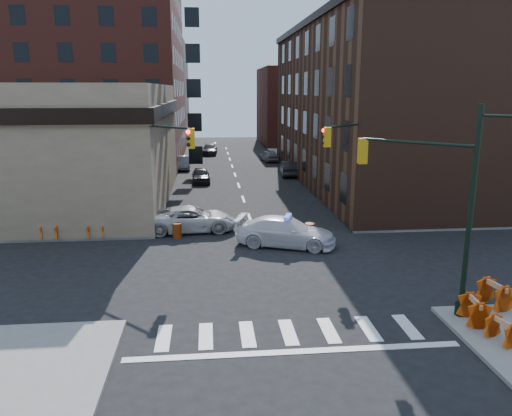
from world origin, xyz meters
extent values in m
plane|color=black|center=(0.00, 0.00, 0.00)|extent=(140.00, 140.00, 0.00)
cube|color=gray|center=(-23.00, 32.75, 0.07)|extent=(34.00, 54.50, 0.15)
cube|color=gray|center=(23.00, 32.75, 0.07)|extent=(34.00, 54.50, 0.15)
cube|color=#968162|center=(-17.00, 16.50, 4.50)|extent=(22.00, 22.00, 9.00)
cube|color=maroon|center=(-18.50, 40.00, 12.00)|extent=(25.00, 25.00, 24.00)
cube|color=#482A1D|center=(13.00, 22.50, 7.00)|extent=(14.00, 34.00, 14.00)
cube|color=brown|center=(-16.00, 62.00, 8.00)|extent=(20.00, 18.00, 16.00)
cube|color=maroon|center=(14.00, 58.00, 6.00)|extent=(16.00, 16.00, 12.00)
cylinder|color=black|center=(6.80, -6.30, 4.15)|extent=(0.20, 0.20, 8.00)
cylinder|color=black|center=(6.80, -6.30, 0.40)|extent=(0.44, 0.44, 0.50)
cylinder|color=black|center=(5.21, -4.71, 6.65)|extent=(3.27, 3.27, 0.12)
cube|color=#BF8C0C|center=(3.62, -3.12, 6.15)|extent=(0.35, 0.35, 1.05)
sphere|color=#FF0C05|center=(3.77, -2.96, 6.50)|extent=(0.22, 0.22, 0.22)
sphere|color=black|center=(3.77, -2.96, 6.17)|extent=(0.22, 0.22, 0.22)
sphere|color=black|center=(3.77, -2.96, 5.84)|extent=(0.22, 0.22, 0.22)
cylinder|color=black|center=(-6.80, 6.30, 4.15)|extent=(0.20, 0.20, 8.00)
cylinder|color=black|center=(-6.80, 6.30, 0.40)|extent=(0.44, 0.44, 0.50)
cylinder|color=black|center=(-5.21, 4.71, 6.65)|extent=(3.27, 3.27, 0.12)
cube|color=#BF8C0C|center=(-3.62, 3.12, 6.15)|extent=(0.35, 0.35, 1.05)
sphere|color=#FF0C05|center=(-3.77, 2.96, 6.50)|extent=(0.22, 0.22, 0.22)
sphere|color=black|center=(-3.77, 2.96, 6.17)|extent=(0.22, 0.22, 0.22)
sphere|color=black|center=(-3.77, 2.96, 5.84)|extent=(0.22, 0.22, 0.22)
cylinder|color=black|center=(6.80, 6.30, 4.15)|extent=(0.20, 0.20, 8.00)
cylinder|color=black|center=(6.80, 6.30, 0.40)|extent=(0.44, 0.44, 0.50)
cylinder|color=black|center=(5.21, 4.71, 6.65)|extent=(3.27, 3.27, 0.12)
cube|color=#BF8C0C|center=(3.62, 3.12, 6.15)|extent=(0.35, 0.35, 1.05)
sphere|color=#FF0C05|center=(3.46, 3.27, 6.50)|extent=(0.22, 0.22, 0.22)
sphere|color=black|center=(3.46, 3.27, 6.17)|extent=(0.22, 0.22, 0.22)
sphere|color=black|center=(3.46, 3.27, 5.84)|extent=(0.22, 0.22, 0.22)
cylinder|color=black|center=(7.50, 26.00, 1.45)|extent=(0.24, 0.24, 2.60)
sphere|color=brown|center=(7.50, 26.00, 3.50)|extent=(3.00, 3.00, 3.00)
cylinder|color=black|center=(7.50, 34.00, 1.45)|extent=(0.24, 0.24, 2.60)
sphere|color=brown|center=(7.50, 34.00, 3.50)|extent=(3.00, 3.00, 3.00)
imported|color=silver|center=(1.50, 3.50, 0.82)|extent=(6.08, 4.00, 1.64)
imported|color=silver|center=(-3.88, 7.08, 0.77)|extent=(5.74, 2.97, 1.55)
imported|color=black|center=(-3.47, 23.88, 0.70)|extent=(1.81, 4.18, 1.40)
imported|color=gray|center=(-5.50, 32.34, 0.72)|extent=(1.55, 4.36, 1.43)
imported|color=black|center=(-2.50, 44.90, 0.69)|extent=(2.26, 4.90, 1.39)
imported|color=black|center=(5.50, 26.89, 0.75)|extent=(1.94, 4.66, 1.50)
imported|color=gray|center=(4.78, 37.64, 0.70)|extent=(2.17, 4.29, 1.40)
imported|color=black|center=(-7.77, 7.13, 0.93)|extent=(0.68, 0.59, 1.57)
imported|color=black|center=(-8.34, 6.00, 0.97)|extent=(0.91, 0.77, 1.64)
imported|color=#202730|center=(-13.00, 7.51, 1.00)|extent=(1.07, 0.68, 1.70)
cylinder|color=red|center=(3.06, 4.25, 0.53)|extent=(0.66, 0.66, 1.07)
cylinder|color=#D8430A|center=(-4.69, 5.60, 0.46)|extent=(0.67, 0.67, 0.92)
camera|label=1|loc=(-2.79, -23.25, 8.63)|focal=35.00mm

